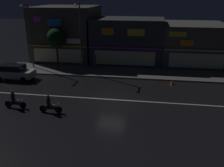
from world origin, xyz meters
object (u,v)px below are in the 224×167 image
streetlamp_west (29,32)px  traffic_cone (172,82)px  streetlamp_mid (80,33)px  parked_car_near_kerb (14,72)px  motorcycle_lead (14,101)px  motorcycle_following (50,105)px  pedestrian_on_sidewalk (95,61)px

streetlamp_west → traffic_cone: streetlamp_west is taller
streetlamp_mid → parked_car_near_kerb: (-6.69, -3.63, -3.91)m
streetlamp_mid → traffic_cone: size_ratio=14.48×
streetlamp_mid → traffic_cone: (10.57, -2.63, -4.50)m
streetlamp_west → motorcycle_lead: bearing=-71.6°
streetlamp_mid → motorcycle_lead: 11.76m
parked_car_near_kerb → streetlamp_mid: bearing=-151.6°
streetlamp_west → traffic_cone: size_ratio=14.14×
motorcycle_following → traffic_cone: 13.16m
pedestrian_on_sidewalk → traffic_cone: 10.23m
streetlamp_mid → motorcycle_following: streetlamp_mid is taller
motorcycle_lead → motorcycle_following: size_ratio=1.00×
parked_car_near_kerb → motorcycle_following: parked_car_near_kerb is taller
streetlamp_west → motorcycle_lead: 12.69m
motorcycle_following → streetlamp_mid: bearing=-79.3°
streetlamp_west → streetlamp_mid: 6.66m
streetlamp_west → traffic_cone: 18.06m
pedestrian_on_sidewalk → traffic_cone: (9.29, -4.20, -0.79)m
pedestrian_on_sidewalk → traffic_cone: bearing=102.5°
parked_car_near_kerb → motorcycle_lead: size_ratio=2.26×
traffic_cone → motorcycle_following: bearing=-140.3°
parked_car_near_kerb → traffic_cone: size_ratio=7.82×
parked_car_near_kerb → motorcycle_following: size_ratio=2.26×
streetlamp_mid → traffic_cone: 11.78m
streetlamp_mid → motorcycle_following: (0.45, -11.03, -4.14)m
pedestrian_on_sidewalk → motorcycle_lead: pedestrian_on_sidewalk is taller
traffic_cone → pedestrian_on_sidewalk: bearing=155.7°
pedestrian_on_sidewalk → motorcycle_lead: size_ratio=1.04×
pedestrian_on_sidewalk → parked_car_near_kerb: (-7.97, -5.19, -0.20)m
motorcycle_lead → traffic_cone: 15.60m
streetlamp_mid → motorcycle_lead: streetlamp_mid is taller
pedestrian_on_sidewalk → parked_car_near_kerb: 9.51m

